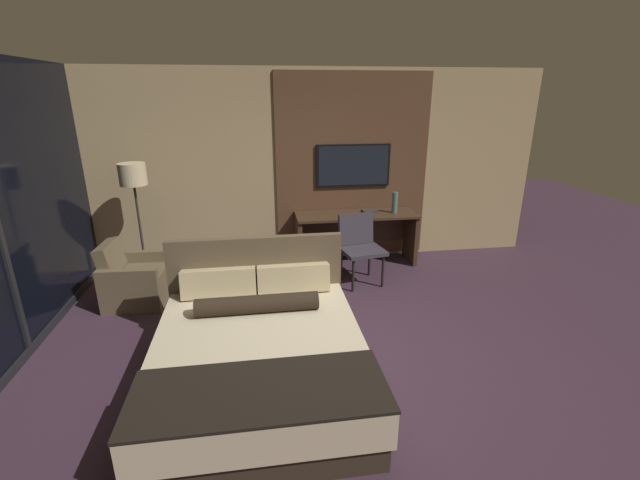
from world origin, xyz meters
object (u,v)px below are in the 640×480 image
tv (353,165)px  floor_lamp (134,184)px  bed (260,354)px  vase_tall (395,203)px  desk (355,229)px  desk_chair (359,242)px  book (370,211)px  armchair_by_window (135,281)px

tv → floor_lamp: (-2.98, -0.44, -0.09)m
bed → vase_tall: size_ratio=6.83×
desk → desk_chair: bearing=-98.4°
desk_chair → vase_tall: 0.95m
bed → desk_chair: (1.38, 2.04, 0.25)m
tv → bed: bearing=-116.7°
desk_chair → floor_lamp: (-2.89, 0.45, 0.79)m
desk → book: bearing=5.3°
armchair_by_window → vase_tall: 3.67m
desk → floor_lamp: (-2.98, -0.20, 0.82)m
bed → desk_chair: bed is taller
vase_tall → desk_chair: bearing=-138.8°
book → bed: bearing=-122.0°
desk → armchair_by_window: bearing=-164.2°
desk → book: size_ratio=7.60×
vase_tall → tv: bearing=151.2°
desk → armchair_by_window: 3.09m
armchair_by_window → book: 3.33m
book → desk: bearing=-174.7°
desk → tv: bearing=90.0°
desk_chair → floor_lamp: floor_lamp is taller
bed → floor_lamp: 3.09m
desk → armchair_by_window: (-2.96, -0.84, -0.26)m
bed → vase_tall: bearing=52.1°
armchair_by_window → bed: bearing=-138.1°
bed → tv: tv is taller
desk → desk_chair: desk_chair is taller
desk → book: book is taller
armchair_by_window → vase_tall: bearing=-74.8°
tv → floor_lamp: size_ratio=0.68×
armchair_by_window → floor_lamp: floor_lamp is taller
armchair_by_window → floor_lamp: 1.26m
tv → vase_tall: 0.82m
bed → book: size_ratio=9.00×
tv → vase_tall: (0.56, -0.31, -0.50)m
armchair_by_window → book: book is taller
desk → tv: 0.94m
vase_tall → book: vase_tall is taller
desk_chair → floor_lamp: 3.03m
desk_chair → armchair_by_window: desk_chair is taller
bed → desk: bed is taller
armchair_by_window → book: (3.18, 0.86, 0.53)m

